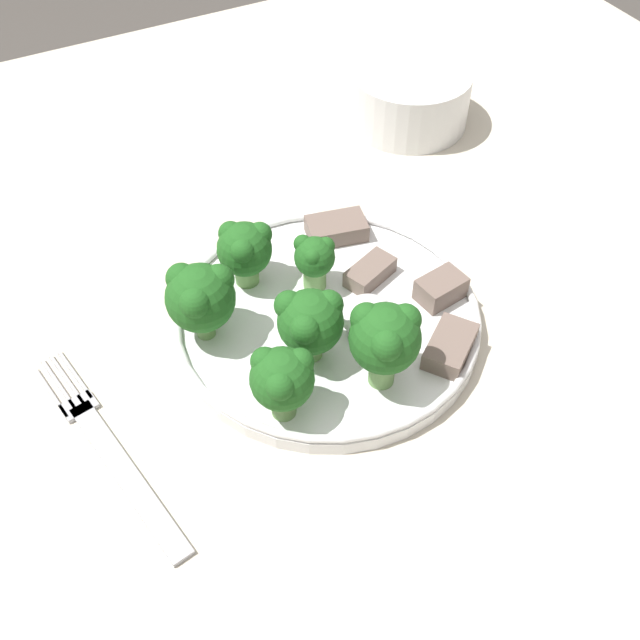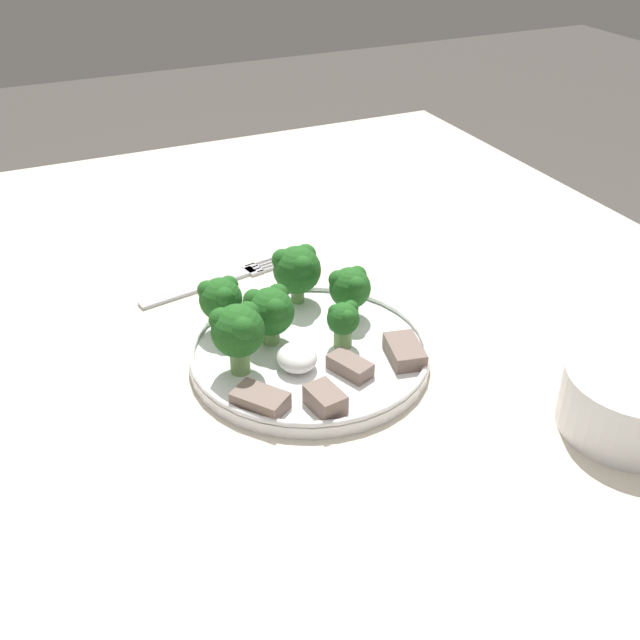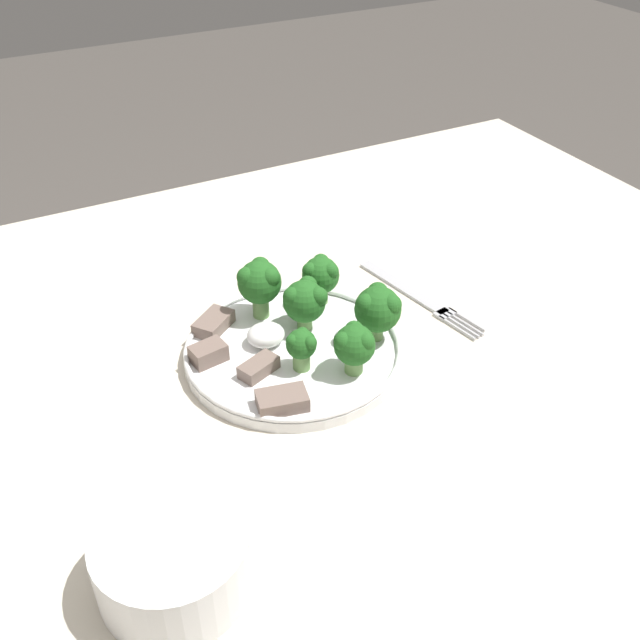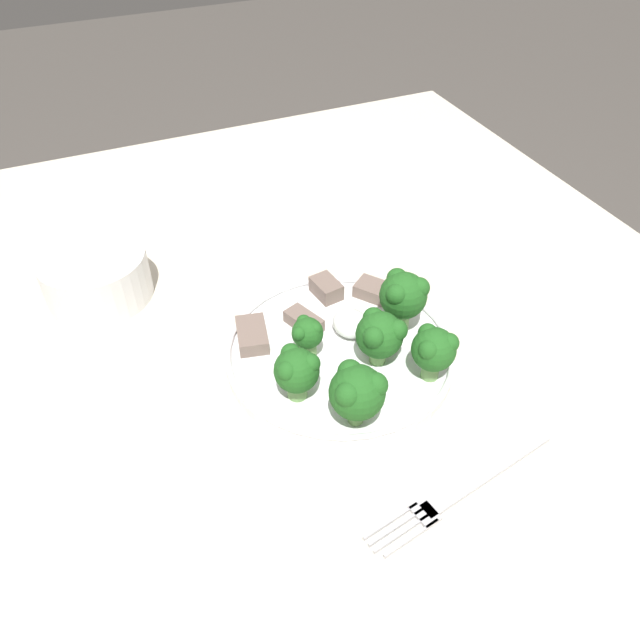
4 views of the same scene
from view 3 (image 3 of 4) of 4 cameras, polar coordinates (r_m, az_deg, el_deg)
table at (r=0.87m, az=1.40°, el=-8.20°), size 1.23×0.99×0.74m
dinner_plate at (r=0.81m, az=-2.06°, el=-2.38°), size 0.24×0.24×0.02m
fork at (r=0.92m, az=7.47°, el=1.76°), size 0.05×0.20×0.00m
cream_bowl at (r=0.61m, az=-11.14°, el=-17.62°), size 0.12×0.12×0.06m
broccoli_floret_near_rim_left at (r=0.77m, az=-1.37°, el=-2.03°), size 0.03×0.03×0.05m
broccoli_floret_center_left at (r=0.82m, az=-1.20°, el=1.50°), size 0.05×0.05×0.06m
broccoli_floret_back_left at (r=0.80m, az=4.43°, el=0.92°), size 0.05×0.05×0.06m
broccoli_floret_front_left at (r=0.84m, az=-4.63°, el=2.92°), size 0.05×0.05×0.07m
broccoli_floret_center_back at (r=0.76m, az=2.60°, el=-1.90°), size 0.04×0.04×0.06m
broccoli_floret_mid_cluster at (r=0.86m, az=0.05°, el=3.46°), size 0.04×0.04×0.06m
meat_slice_front_slice at (r=0.78m, az=-4.69°, el=-3.61°), size 0.05×0.04×0.01m
meat_slice_middle_slice at (r=0.74m, az=-2.90°, el=-6.15°), size 0.05×0.04×0.02m
meat_slice_rear_slice at (r=0.84m, az=-8.11°, el=-0.23°), size 0.06×0.05×0.02m
meat_slice_edge_slice at (r=0.80m, az=-8.50°, el=-2.52°), size 0.04×0.03×0.02m
sauce_dollop at (r=0.81m, az=-4.15°, el=-1.14°), size 0.04×0.04×0.02m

